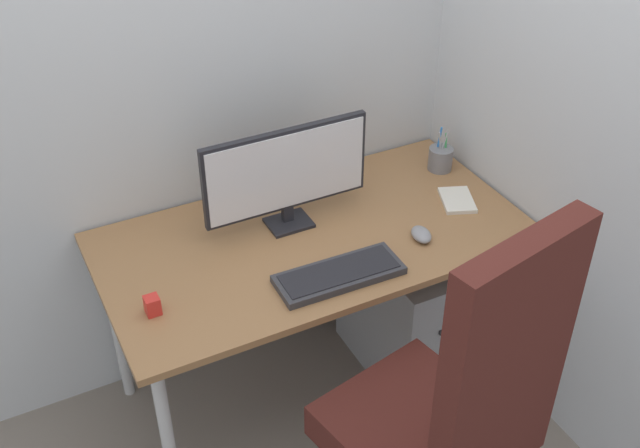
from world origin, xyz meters
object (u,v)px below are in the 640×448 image
object	(u,v)px
keyboard	(339,274)
desk_clamp_accessory	(152,305)
office_chair	(451,415)
pen_holder	(440,158)
filing_cabinet	(421,302)
monitor	(286,173)
mouse	(421,234)
notebook	(457,200)

from	to	relation	value
keyboard	desk_clamp_accessory	distance (m)	0.58
office_chair	pen_holder	size ratio (longest dim) A/B	7.80
filing_cabinet	monitor	xyz separation A→B (m)	(-0.50, 0.13, 0.66)
office_chair	pen_holder	world-z (taller)	office_chair
pen_holder	mouse	bearing A→B (deg)	-131.90
mouse	notebook	distance (m)	0.27
monitor	pen_holder	bearing A→B (deg)	5.04
pen_holder	notebook	world-z (taller)	pen_holder
desk_clamp_accessory	filing_cabinet	bearing A→B (deg)	5.57
keyboard	office_chair	bearing A→B (deg)	-85.98
filing_cabinet	pen_holder	size ratio (longest dim) A/B	3.37
monitor	keyboard	bearing A→B (deg)	-87.20
pen_holder	notebook	bearing A→B (deg)	-108.45
monitor	desk_clamp_accessory	world-z (taller)	monitor
office_chair	filing_cabinet	size ratio (longest dim) A/B	2.31
filing_cabinet	desk_clamp_accessory	size ratio (longest dim) A/B	9.67
notebook	desk_clamp_accessory	size ratio (longest dim) A/B	2.66
office_chair	mouse	world-z (taller)	office_chair
office_chair	monitor	bearing A→B (deg)	93.56
filing_cabinet	desk_clamp_accessory	world-z (taller)	desk_clamp_accessory
pen_holder	desk_clamp_accessory	xyz separation A→B (m)	(-1.23, -0.30, -0.02)
keyboard	pen_holder	distance (m)	0.77
notebook	desk_clamp_accessory	xyz separation A→B (m)	(-1.15, -0.08, 0.02)
filing_cabinet	monitor	bearing A→B (deg)	165.04
desk_clamp_accessory	mouse	bearing A→B (deg)	-3.14
office_chair	monitor	xyz separation A→B (m)	(-0.06, 0.91, 0.28)
office_chair	mouse	xyz separation A→B (m)	(0.30, 0.62, 0.10)
mouse	filing_cabinet	bearing A→B (deg)	57.51
monitor	desk_clamp_accessory	bearing A→B (deg)	-156.77
filing_cabinet	notebook	bearing A→B (deg)	-15.26
filing_cabinet	desk_clamp_accessory	xyz separation A→B (m)	(-1.06, -0.10, 0.49)
filing_cabinet	desk_clamp_accessory	distance (m)	1.17
office_chair	notebook	bearing A→B (deg)	54.15
monitor	notebook	bearing A→B (deg)	-15.01
mouse	pen_holder	size ratio (longest dim) A/B	0.55
filing_cabinet	keyboard	distance (m)	0.71
office_chair	desk_clamp_accessory	bearing A→B (deg)	132.19
monitor	mouse	world-z (taller)	monitor
keyboard	desk_clamp_accessory	world-z (taller)	desk_clamp_accessory
mouse	keyboard	bearing A→B (deg)	-160.09
monitor	mouse	xyz separation A→B (m)	(0.36, -0.29, -0.19)
filing_cabinet	desk_clamp_accessory	bearing A→B (deg)	-174.43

